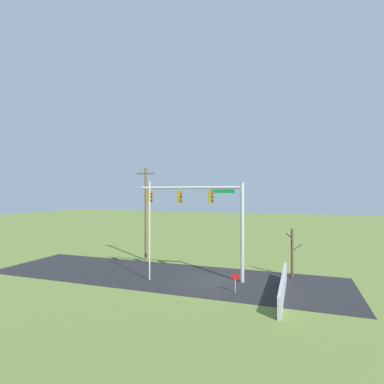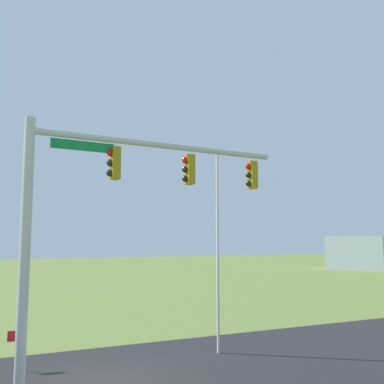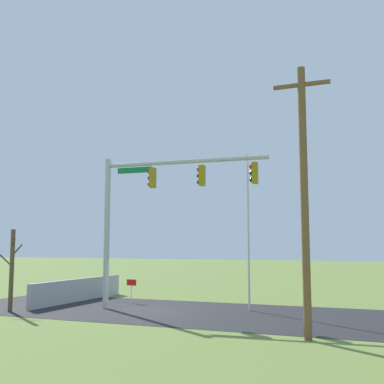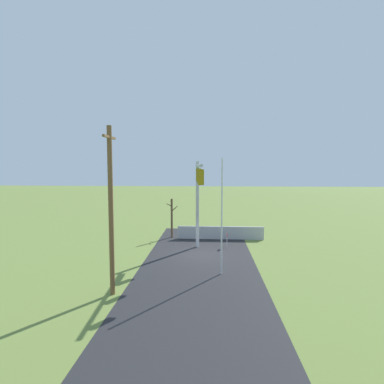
% 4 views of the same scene
% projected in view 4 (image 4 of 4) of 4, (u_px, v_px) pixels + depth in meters
% --- Properties ---
extents(ground_plane, '(160.00, 160.00, 0.00)m').
position_uv_depth(ground_plane, '(200.00, 254.00, 24.69)').
color(ground_plane, olive).
extents(road_surface, '(28.00, 8.00, 0.01)m').
position_uv_depth(road_surface, '(198.00, 272.00, 20.71)').
color(road_surface, '#232326').
rests_on(road_surface, ground_plane).
extents(sidewalk_corner, '(6.00, 6.00, 0.01)m').
position_uv_depth(sidewalk_corner, '(198.00, 244.00, 27.98)').
color(sidewalk_corner, '#B7B5AD').
rests_on(sidewalk_corner, ground_plane).
extents(retaining_fence, '(0.20, 8.09, 1.21)m').
position_uv_depth(retaining_fence, '(221.00, 233.00, 29.75)').
color(retaining_fence, '#A8A8AD').
rests_on(retaining_fence, ground_plane).
extents(signal_mast, '(8.12, 0.82, 7.30)m').
position_uv_depth(signal_mast, '(198.00, 188.00, 24.18)').
color(signal_mast, '#B2B5BA').
rests_on(signal_mast, ground_plane).
extents(flagpole, '(0.10, 0.10, 7.43)m').
position_uv_depth(flagpole, '(222.00, 217.00, 19.95)').
color(flagpole, silver).
rests_on(flagpole, ground_plane).
extents(utility_pole, '(1.90, 0.26, 9.03)m').
position_uv_depth(utility_pole, '(111.00, 208.00, 16.72)').
color(utility_pole, brown).
rests_on(utility_pole, ground_plane).
extents(bare_tree, '(1.27, 1.02, 3.76)m').
position_uv_depth(bare_tree, '(172.00, 218.00, 30.37)').
color(bare_tree, brown).
rests_on(bare_tree, ground_plane).
extents(open_sign, '(0.56, 0.04, 1.22)m').
position_uv_depth(open_sign, '(227.00, 237.00, 26.74)').
color(open_sign, silver).
rests_on(open_sign, ground_plane).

